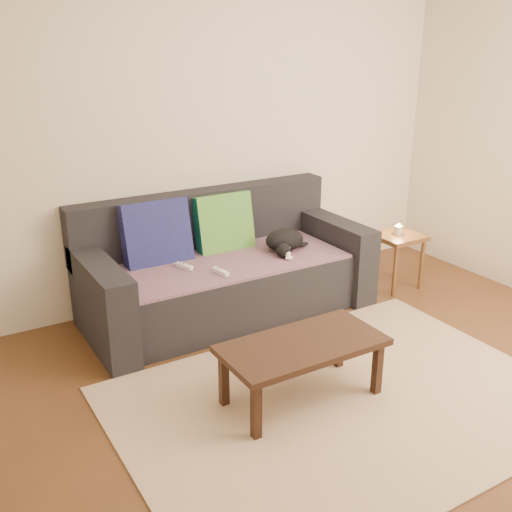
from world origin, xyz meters
The scene contains 13 objects.
ground centered at (0.00, 0.00, 0.00)m, with size 4.50×4.50×0.00m, color brown.
back_wall centered at (0.00, 2.00, 1.30)m, with size 4.50×0.04×2.60m, color beige.
sofa centered at (0.00, 1.57, 0.31)m, with size 2.10×0.94×0.87m.
throw_blanket centered at (0.00, 1.48, 0.43)m, with size 1.66×0.74×0.02m, color #3F294E.
cushion_navy centered at (-0.45, 1.74, 0.63)m, with size 0.49×0.12×0.49m, color #101545.
cushion_green centered at (0.09, 1.74, 0.63)m, with size 0.45×0.11×0.45m, color #0D563F.
cat centered at (0.45, 1.44, 0.52)m, with size 0.39×0.36×0.16m.
wii_remote_a centered at (-0.36, 1.50, 0.46)m, with size 0.15×0.04×0.03m, color white.
wii_remote_b centered at (-0.18, 1.28, 0.46)m, with size 0.15×0.04×0.03m, color white.
side_table centered at (1.43, 1.27, 0.38)m, with size 0.36×0.36×0.46m.
candle centered at (1.43, 1.27, 0.49)m, with size 0.06×0.06×0.09m.
rug centered at (0.00, 0.15, 0.01)m, with size 2.50×1.80×0.01m, color tan.
coffee_table centered at (-0.19, 0.30, 0.32)m, with size 0.92×0.46×0.37m.
Camera 1 is at (-1.92, -2.10, 1.96)m, focal length 42.00 mm.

